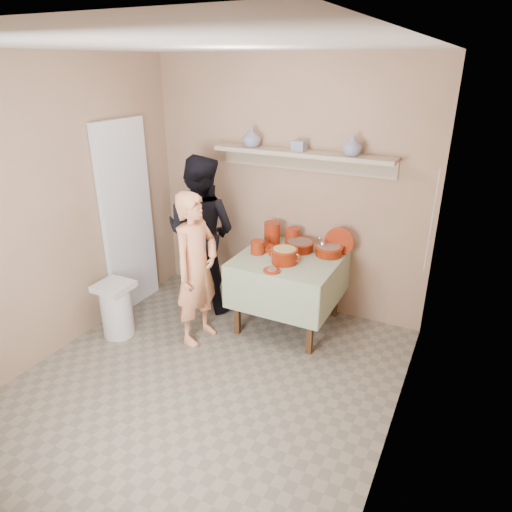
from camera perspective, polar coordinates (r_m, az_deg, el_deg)
The scene contains 22 objects.
ground at distance 3.97m, azimuth -7.09°, elevation -16.22°, with size 3.50×3.50×0.00m, color #746B5B.
tile_panel at distance 4.98m, azimuth -15.76°, elevation 4.60°, with size 0.06×0.70×2.00m, color silver.
plate_stack_a at distance 4.75m, azimuth 2.02°, elevation 2.93°, with size 0.17×0.17×0.22m, color maroon.
plate_stack_b at distance 4.72m, azimuth 4.56°, elevation 2.45°, with size 0.15×0.15×0.18m, color maroon.
bowl_stack at distance 4.48m, azimuth 0.20°, elevation 1.12°, with size 0.14×0.14×0.14m, color maroon.
empty_bowl at distance 4.58m, azimuth 1.14°, elevation 1.04°, with size 0.17×0.17×0.05m, color maroon.
propped_lid at distance 4.55m, azimuth 10.32°, elevation 1.75°, with size 0.29×0.29×0.02m, color maroon.
vase_right at distance 4.32m, azimuth 11.95°, elevation 13.37°, with size 0.18×0.18×0.18m, color navy.
vase_left at distance 4.69m, azimuth -0.55°, elevation 14.62°, with size 0.18×0.18×0.19m, color navy.
ceramic_box at distance 4.50m, azimuth 5.38°, elevation 13.53°, with size 0.13×0.09×0.09m, color navy.
person_cook at distance 4.26m, azimuth -7.46°, elevation -1.65°, with size 0.54×0.35×1.48m, color #ED9566.
person_helper at distance 4.88m, azimuth -6.88°, elevation 2.86°, with size 0.81×0.63×1.66m, color black.
room_shell at distance 3.21m, azimuth -8.49°, elevation 6.64°, with size 3.04×3.54×2.62m.
serving_table at distance 4.50m, azimuth 4.18°, elevation -1.47°, with size 0.97×0.97×0.76m.
cazuela_meat_a at distance 4.58m, azimuth 5.46°, elevation 1.39°, with size 0.30×0.30×0.10m.
cazuela_meat_b at distance 4.50m, azimuth 9.10°, elevation 0.77°, with size 0.28×0.28×0.10m.
ladle at distance 4.49m, azimuth 8.33°, elevation 1.49°, with size 0.08×0.26×0.19m.
cazuela_rice at distance 4.28m, azimuth 3.57°, elevation 0.19°, with size 0.33×0.25×0.14m.
front_plate at distance 4.12m, azimuth 1.99°, elevation -1.80°, with size 0.16×0.16×0.03m.
wall_shelf at distance 4.53m, azimuth 5.83°, elevation 12.39°, with size 1.80×0.25×0.21m.
trash_bin at distance 4.68m, azimuth -17.01°, elevation -6.35°, with size 0.32×0.32×0.56m.
electrical_cord at distance 4.20m, azimuth 21.10°, elevation 4.09°, with size 0.01×0.05×0.90m.
Camera 1 is at (1.79, -2.51, 2.51)m, focal length 32.00 mm.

